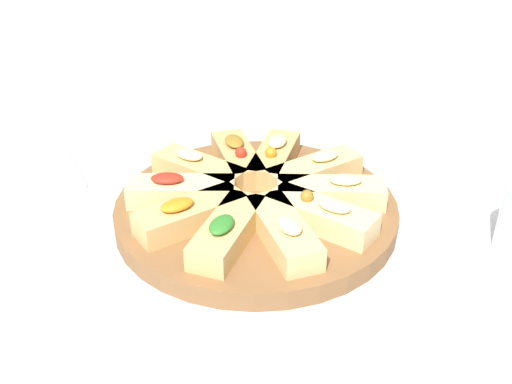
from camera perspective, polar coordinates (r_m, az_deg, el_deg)
The scene contains 14 objects.
ground_plane at distance 0.74m, azimuth 0.00°, elevation -2.51°, with size 3.00×3.00×0.00m, color silver.
serving_board at distance 0.73m, azimuth 0.00°, elevation -1.74°, with size 0.34×0.34×0.02m, color brown.
focaccia_slice_0 at distance 0.68m, azimuth -6.31°, elevation -2.13°, with size 0.09×0.13×0.04m.
focaccia_slice_1 at distance 0.65m, azimuth -2.74°, elevation -3.74°, with size 0.13×0.10×0.04m.
focaccia_slice_2 at distance 0.64m, azimuth 2.65°, elevation -3.76°, with size 0.13×0.06×0.04m.
focaccia_slice_3 at distance 0.68m, azimuth 6.23°, elevation -2.14°, with size 0.12×0.12×0.04m.
focaccia_slice_4 at distance 0.72m, azimuth 7.21°, elevation -0.03°, with size 0.07×0.13×0.04m.
focaccia_slice_5 at distance 0.76m, azimuth 5.63°, elevation 1.99°, with size 0.09×0.13×0.04m.
focaccia_slice_6 at distance 0.79m, azimuth 1.76°, elevation 3.26°, with size 0.13×0.09×0.04m.
focaccia_slice_7 at distance 0.79m, azimuth -1.80°, elevation 3.25°, with size 0.13×0.06×0.04m.
focaccia_slice_8 at distance 0.77m, azimuth -5.47°, elevation 2.09°, with size 0.12×0.12×0.04m.
focaccia_slice_9 at distance 0.72m, azimuth -7.19°, elevation 0.08°, with size 0.07×0.13×0.04m.
plate_left at distance 0.91m, azimuth 19.75°, elevation 2.87°, with size 0.21×0.21×0.02m.
napkin_stack at distance 0.88m, azimuth -19.99°, elevation 1.62°, with size 0.12×0.10×0.01m, color white.
Camera 1 is at (0.61, -0.11, 0.40)m, focal length 42.00 mm.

